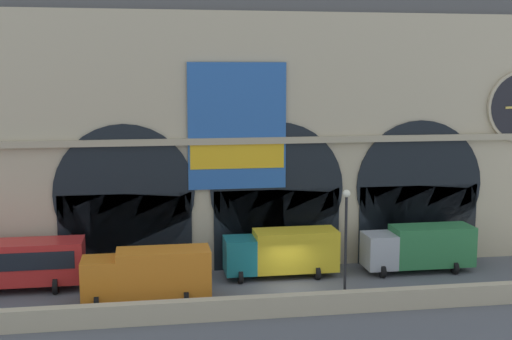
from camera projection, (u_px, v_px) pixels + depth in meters
name	position (u px, v px, depth m)	size (l,w,h in m)	color
ground_plane	(292.00, 290.00, 41.84)	(200.00, 200.00, 0.00)	#54565B
quay_parapet_wall	(309.00, 304.00, 37.53)	(90.00, 0.70, 1.19)	#BCAD8C
station_building	(271.00, 113.00, 47.62)	(43.16, 5.36, 21.93)	#BCAD8C
box_truck_midwest	(148.00, 273.00, 39.51)	(7.50, 2.91, 3.12)	orange
box_truck_center	(282.00, 251.00, 44.38)	(7.50, 2.91, 3.12)	#19727A
box_truck_mideast	(419.00, 247.00, 45.55)	(7.50, 2.91, 3.12)	#ADB2B7
street_lamp_quayside	(346.00, 233.00, 38.14)	(0.44, 0.44, 6.90)	black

